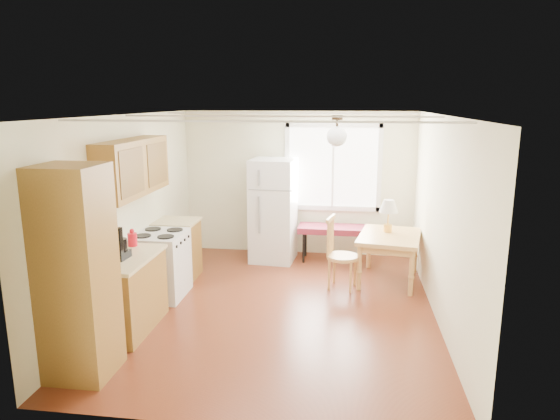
% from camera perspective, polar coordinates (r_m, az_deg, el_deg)
% --- Properties ---
extents(room_shell, '(4.60, 5.60, 2.62)m').
position_cam_1_polar(room_shell, '(6.31, -0.16, -0.63)').
color(room_shell, '#4D1D10').
rests_on(room_shell, ground).
extents(kitchen_run, '(0.65, 3.40, 2.20)m').
position_cam_1_polar(kitchen_run, '(6.30, -16.70, -5.05)').
color(kitchen_run, brown).
rests_on(kitchen_run, ground).
extents(window_unit, '(1.64, 0.05, 1.51)m').
position_cam_1_polar(window_unit, '(8.64, 6.07, 4.88)').
color(window_unit, white).
rests_on(window_unit, room_shell).
extents(pendant_light, '(0.26, 0.26, 0.40)m').
position_cam_1_polar(pendant_light, '(6.50, 6.51, 8.48)').
color(pendant_light, black).
rests_on(pendant_light, room_shell).
extents(refrigerator, '(0.76, 0.77, 1.73)m').
position_cam_1_polar(refrigerator, '(8.39, -0.77, -0.04)').
color(refrigerator, white).
rests_on(refrigerator, ground).
extents(bench, '(1.31, 0.51, 0.60)m').
position_cam_1_polar(bench, '(8.46, 6.55, -2.30)').
color(bench, maroon).
rests_on(bench, ground).
extents(dining_table, '(1.05, 1.29, 0.72)m').
position_cam_1_polar(dining_table, '(7.62, 12.39, -3.52)').
color(dining_table, '#B98747').
rests_on(dining_table, ground).
extents(chair, '(0.49, 0.48, 1.04)m').
position_cam_1_polar(chair, '(7.25, 6.43, -4.29)').
color(chair, '#B98747').
rests_on(chair, ground).
extents(table_lamp, '(0.28, 0.28, 0.49)m').
position_cam_1_polar(table_lamp, '(7.68, 12.31, 0.14)').
color(table_lamp, gold).
rests_on(table_lamp, dining_table).
extents(coffee_maker, '(0.21, 0.27, 0.40)m').
position_cam_1_polar(coffee_maker, '(5.98, -18.08, -4.04)').
color(coffee_maker, black).
rests_on(coffee_maker, kitchen_run).
extents(kettle, '(0.12, 0.12, 0.22)m').
position_cam_1_polar(kettle, '(6.47, -16.52, -3.18)').
color(kettle, red).
rests_on(kettle, kitchen_run).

